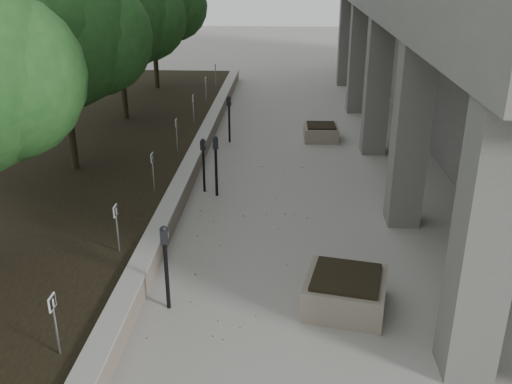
% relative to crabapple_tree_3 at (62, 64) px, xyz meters
% --- Properties ---
extents(retaining_wall, '(0.39, 26.00, 0.50)m').
position_rel_crabapple_tree_3_xyz_m(retaining_wall, '(2.97, 1.00, -2.87)').
color(retaining_wall, gray).
rests_on(retaining_wall, ground).
extents(planting_bed, '(7.00, 26.00, 0.40)m').
position_rel_crabapple_tree_3_xyz_m(planting_bed, '(-0.70, 1.00, -2.92)').
color(planting_bed, black).
rests_on(planting_bed, ground).
extents(crabapple_tree_3, '(4.60, 4.00, 5.44)m').
position_rel_crabapple_tree_3_xyz_m(crabapple_tree_3, '(0.00, 0.00, 0.00)').
color(crabapple_tree_3, '#1C4A1C').
rests_on(crabapple_tree_3, planting_bed).
extents(crabapple_tree_4, '(4.60, 4.00, 5.44)m').
position_rel_crabapple_tree_3_xyz_m(crabapple_tree_4, '(0.00, 5.00, 0.00)').
color(crabapple_tree_4, '#1C4A1C').
rests_on(crabapple_tree_4, planting_bed).
extents(crabapple_tree_5, '(4.60, 4.00, 5.44)m').
position_rel_crabapple_tree_3_xyz_m(crabapple_tree_5, '(0.00, 10.00, 0.00)').
color(crabapple_tree_5, '#1C4A1C').
rests_on(crabapple_tree_5, planting_bed).
extents(parking_sign_2, '(0.04, 0.22, 0.96)m').
position_rel_crabapple_tree_3_xyz_m(parking_sign_2, '(2.45, -7.50, -2.24)').
color(parking_sign_2, black).
rests_on(parking_sign_2, planting_bed).
extents(parking_sign_3, '(0.04, 0.22, 0.96)m').
position_rel_crabapple_tree_3_xyz_m(parking_sign_3, '(2.45, -4.50, -2.24)').
color(parking_sign_3, black).
rests_on(parking_sign_3, planting_bed).
extents(parking_sign_4, '(0.04, 0.22, 0.96)m').
position_rel_crabapple_tree_3_xyz_m(parking_sign_4, '(2.45, -1.50, -2.24)').
color(parking_sign_4, black).
rests_on(parking_sign_4, planting_bed).
extents(parking_sign_5, '(0.04, 0.22, 0.96)m').
position_rel_crabapple_tree_3_xyz_m(parking_sign_5, '(2.45, 1.50, -2.24)').
color(parking_sign_5, black).
rests_on(parking_sign_5, planting_bed).
extents(parking_sign_6, '(0.04, 0.22, 0.96)m').
position_rel_crabapple_tree_3_xyz_m(parking_sign_6, '(2.45, 4.50, -2.24)').
color(parking_sign_6, black).
rests_on(parking_sign_6, planting_bed).
extents(parking_sign_7, '(0.04, 0.22, 0.96)m').
position_rel_crabapple_tree_3_xyz_m(parking_sign_7, '(2.45, 7.50, -2.24)').
color(parking_sign_7, black).
rests_on(parking_sign_7, planting_bed).
extents(parking_sign_8, '(0.04, 0.22, 0.96)m').
position_rel_crabapple_tree_3_xyz_m(parking_sign_8, '(2.45, 10.50, -2.24)').
color(parking_sign_8, black).
rests_on(parking_sign_8, planting_bed).
extents(parking_meter_2, '(0.18, 0.15, 1.56)m').
position_rel_crabapple_tree_3_xyz_m(parking_meter_2, '(3.61, -5.70, -2.34)').
color(parking_meter_2, black).
rests_on(parking_meter_2, ground).
extents(parking_meter_3, '(0.17, 0.13, 1.56)m').
position_rel_crabapple_tree_3_xyz_m(parking_meter_3, '(3.84, -0.72, -2.34)').
color(parking_meter_3, black).
rests_on(parking_meter_3, ground).
extents(parking_meter_4, '(0.16, 0.13, 1.41)m').
position_rel_crabapple_tree_3_xyz_m(parking_meter_4, '(3.49, -0.48, -2.41)').
color(parking_meter_4, black).
rests_on(parking_meter_4, ground).
extents(parking_meter_5, '(0.17, 0.14, 1.52)m').
position_rel_crabapple_tree_3_xyz_m(parking_meter_5, '(3.72, 3.74, -2.36)').
color(parking_meter_5, black).
rests_on(parking_meter_5, ground).
extents(planter_front, '(1.57, 1.57, 0.62)m').
position_rel_crabapple_tree_3_xyz_m(planter_front, '(6.62, -5.50, -2.81)').
color(planter_front, gray).
rests_on(planter_front, ground).
extents(planter_back, '(1.11, 1.11, 0.51)m').
position_rel_crabapple_tree_3_xyz_m(planter_back, '(6.68, 4.17, -2.86)').
color(planter_back, gray).
rests_on(planter_back, ground).
extents(berry_scatter, '(3.30, 14.10, 0.02)m').
position_rel_crabapple_tree_3_xyz_m(berry_scatter, '(4.70, -3.00, -3.11)').
color(berry_scatter, maroon).
rests_on(berry_scatter, ground).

